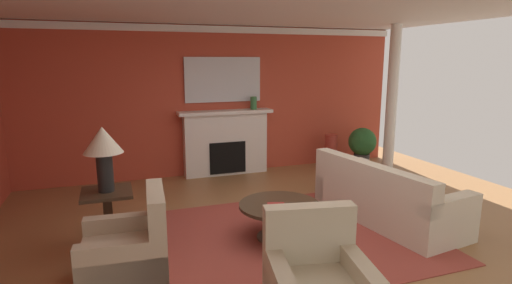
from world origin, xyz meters
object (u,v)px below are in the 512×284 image
fireplace (226,144)px  armchair_near_window (129,255)px  table_lamp (103,146)px  potted_plant (362,144)px  vase_tall_corner (331,152)px  vase_mantel_right (254,103)px  sofa (385,200)px  mantel_mirror (223,80)px  coffee_table (280,213)px  side_table (108,216)px

fireplace → armchair_near_window: size_ratio=1.89×
table_lamp → potted_plant: table_lamp is taller
table_lamp → vase_tall_corner: bearing=28.4°
vase_tall_corner → table_lamp: bearing=-151.6°
vase_mantel_right → potted_plant: bearing=-11.9°
vase_mantel_right → potted_plant: size_ratio=0.30×
table_lamp → sofa: bearing=-6.3°
fireplace → armchair_near_window: 4.03m
vase_tall_corner → armchair_near_window: bearing=-141.8°
armchair_near_window → mantel_mirror: bearing=61.7°
armchair_near_window → vase_mantel_right: (2.51, 3.47, 1.06)m
table_lamp → vase_mantel_right: size_ratio=3.05×
fireplace → armchair_near_window: (-1.96, -3.52, -0.28)m
table_lamp → coffee_table: bearing=-12.4°
sofa → table_lamp: (-3.56, 0.39, 0.93)m
side_table → table_lamp: bearing=166.0°
fireplace → vase_mantel_right: 0.95m
vase_mantel_right → vase_tall_corner: bearing=-9.0°
side_table → potted_plant: 5.30m
side_table → vase_tall_corner: size_ratio=1.01×
sofa → vase_mantel_right: size_ratio=8.97×
sofa → table_lamp: size_ratio=2.94×
side_table → vase_mantel_right: bearing=43.5°
sofa → side_table: 3.58m
fireplace → coffee_table: bearing=-93.0°
armchair_near_window → vase_tall_corner: bearing=38.2°
armchair_near_window → side_table: 0.93m
armchair_near_window → sofa: bearing=8.7°
armchair_near_window → table_lamp: table_lamp is taller
armchair_near_window → potted_plant: size_ratio=1.14×
armchair_near_window → vase_mantel_right: bearing=54.1°
mantel_mirror → table_lamp: 3.51m
armchair_near_window → vase_tall_corner: (4.09, 3.22, 0.04)m
table_lamp → vase_tall_corner: (4.27, 2.31, -0.88)m
coffee_table → potted_plant: potted_plant is taller
armchair_near_window → vase_tall_corner: armchair_near_window is taller
armchair_near_window → potted_plant: armchair_near_window is taller
vase_mantel_right → mantel_mirror: bearing=162.8°
side_table → vase_tall_corner: (4.27, 2.31, -0.05)m
sofa → vase_tall_corner: bearing=75.3°
fireplace → side_table: (-2.14, -2.60, -0.19)m
fireplace → vase_tall_corner: fireplace is taller
vase_tall_corner → vase_mantel_right: size_ratio=2.80×
armchair_near_window → coffee_table: 1.86m
mantel_mirror → sofa: bearing=-65.5°
potted_plant → armchair_near_window: bearing=-147.3°
armchair_near_window → table_lamp: bearing=101.3°
coffee_table → armchair_near_window: bearing=-165.1°
sofa → coffee_table: (-1.58, -0.04, 0.04)m
side_table → coffee_table: bearing=-12.4°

